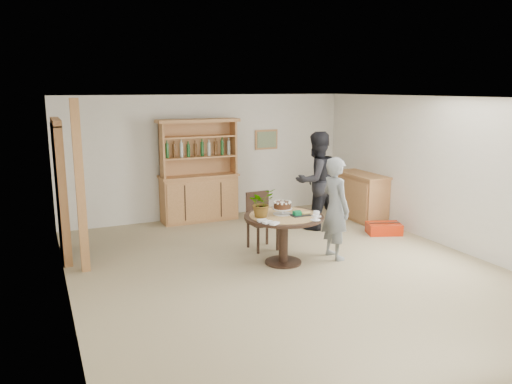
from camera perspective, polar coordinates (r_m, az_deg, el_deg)
The scene contains 17 objects.
ground at distance 7.45m, azimuth 3.55°, elevation -8.92°, with size 7.00×7.00×0.00m, color tan.
room_shell at distance 7.03m, azimuth 3.72°, elevation 4.49°, with size 6.04×7.04×2.52m.
doorway at distance 8.30m, azimuth -21.49°, elevation 0.39°, with size 0.13×1.10×2.18m.
pine_post at distance 7.50m, azimuth -19.46°, elevation 0.51°, with size 0.12×0.12×2.50m, color tan.
hutch at distance 10.04m, azimuth -6.55°, elevation 0.58°, with size 1.62×0.54×2.04m.
sideboard at distance 10.35m, azimuth 11.91°, elevation -0.48°, with size 0.54×1.26×0.94m.
dining_table at distance 7.56m, azimuth 3.18°, elevation -3.78°, with size 1.20×1.20×0.76m.
dining_chair at distance 8.29m, azimuth 0.51°, elevation -2.84°, with size 0.44×0.44×0.95m.
birthday_cake at distance 7.53m, azimuth 3.03°, elevation -1.65°, with size 0.30×0.30×0.20m.
flower_vase at distance 7.36m, azimuth 0.61°, elevation -1.25°, with size 0.38×0.33×0.42m, color #3F7233.
gift_tray at distance 7.50m, azimuth 5.09°, elevation -2.49°, with size 0.30×0.20×0.08m.
coffee_cup_a at distance 7.46m, azimuth 6.92°, elevation -2.51°, with size 0.15×0.15×0.09m.
coffee_cup_b at distance 7.26m, azimuth 6.79°, elevation -2.95°, with size 0.15×0.15×0.08m.
napkins at distance 7.06m, azimuth 1.40°, elevation -3.44°, with size 0.24×0.33×0.03m.
teen_boy at distance 7.84m, azimuth 9.06°, elevation -1.84°, with size 0.58×0.38×1.60m, color slate.
adult_person at distance 9.43m, azimuth 6.92°, elevation 1.29°, with size 0.90×0.70×1.85m, color black.
red_suitcase at distance 9.48m, azimuth 14.40°, elevation -4.05°, with size 0.70×0.59×0.21m.
Camera 1 is at (-3.26, -6.15, 2.64)m, focal length 35.00 mm.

